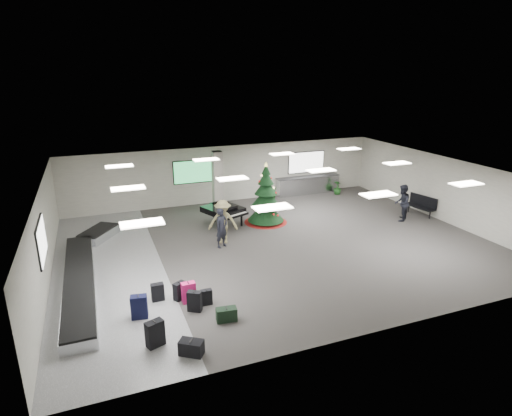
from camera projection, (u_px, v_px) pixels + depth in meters
name	position (u px, v px, depth m)	size (l,w,h in m)	color
ground	(277.00, 244.00, 18.61)	(18.00, 18.00, 0.00)	#3B3936
room_envelope	(264.00, 190.00, 18.35)	(18.02, 14.02, 3.21)	beige
baggage_carousel	(84.00, 270.00, 15.75)	(2.28, 9.71, 0.43)	silver
service_counter	(308.00, 185.00, 26.06)	(4.05, 0.65, 1.08)	silver
suitcase_0	(155.00, 334.00, 11.68)	(0.55, 0.43, 0.78)	black
suitcase_1	(195.00, 301.00, 13.40)	(0.49, 0.42, 0.69)	black
pink_suitcase	(189.00, 292.00, 13.90)	(0.45, 0.27, 0.72)	#DA1C6A
suitcase_3	(180.00, 291.00, 14.08)	(0.46, 0.40, 0.63)	black
navy_suitcase	(139.00, 307.00, 13.00)	(0.53, 0.37, 0.77)	black
green_duffel	(226.00, 314.00, 12.91)	(0.66, 0.39, 0.44)	black
suitcase_7	(206.00, 297.00, 13.79)	(0.36, 0.19, 0.54)	black
suitcase_8	(158.00, 292.00, 14.02)	(0.41, 0.24, 0.62)	black
black_duffel	(191.00, 348.00, 11.37)	(0.72, 0.65, 0.44)	black
christmas_tree	(266.00, 202.00, 21.02)	(2.14, 2.14, 3.05)	maroon
grand_piano	(224.00, 210.00, 20.60)	(2.08, 2.33, 1.10)	black
bench	(422.00, 204.00, 22.20)	(0.87, 1.70, 1.03)	black
traveler_a	(222.00, 228.00, 18.11)	(0.63, 0.41, 1.72)	black
traveler_b	(223.00, 222.00, 18.52)	(1.26, 0.72, 1.95)	#968C5C
traveler_bench	(402.00, 203.00, 21.28)	(0.90, 0.70, 1.85)	black
potted_plant_left	(274.00, 193.00, 24.82)	(0.43, 0.35, 0.79)	#133E19
potted_plant_right	(337.00, 188.00, 25.96)	(0.47, 0.47, 0.84)	#133E19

